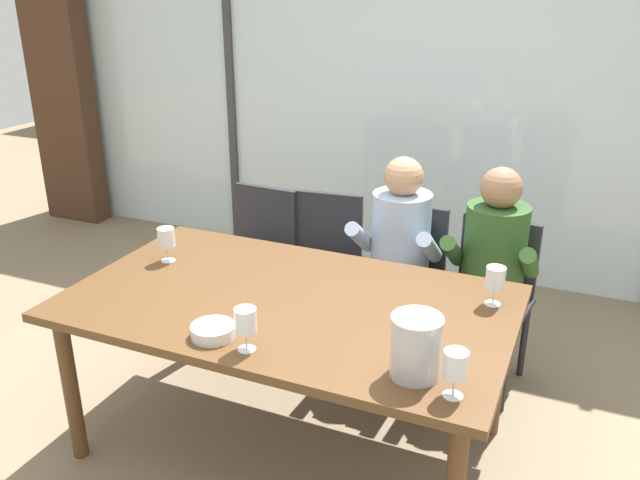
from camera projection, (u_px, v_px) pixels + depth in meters
ground at (362, 344)px, 4.01m from camera, size 14.00×14.00×0.00m
window_glass_panel at (429, 97)px, 4.62m from camera, size 7.14×0.03×2.60m
window_mullion_left at (231, 84)px, 5.20m from camera, size 0.06×0.06×2.60m
hillside_vineyard at (509, 93)px, 8.30m from camera, size 13.14×2.40×1.45m
curtain_heavy_drape at (60, 75)px, 5.66m from camera, size 0.56×0.20×2.60m
dining_table at (289, 314)px, 2.90m from camera, size 1.94×1.14×0.77m
chair_near_curtain at (258, 249)px, 4.04m from camera, size 0.46×0.46×0.90m
chair_left_of_center at (323, 257)px, 3.92m from camera, size 0.49×0.49×0.90m
chair_center at (404, 272)px, 3.72m from camera, size 0.45×0.45×0.90m
chair_right_of_center at (490, 290)px, 3.51m from camera, size 0.49×0.49×0.90m
person_pale_blue_shirt at (396, 254)px, 3.53m from camera, size 0.46×0.61×1.22m
person_olive_shirt at (490, 269)px, 3.34m from camera, size 0.46×0.61×1.22m
ice_bucket_primary at (416, 345)px, 2.28m from camera, size 0.19×0.19×0.23m
tasting_bowl at (213, 331)px, 2.56m from camera, size 0.17×0.17×0.05m
wine_glass_by_left_taster at (455, 366)px, 2.16m from camera, size 0.08×0.08×0.17m
wine_glass_near_bucket at (166, 239)px, 3.21m from camera, size 0.08×0.08×0.17m
wine_glass_center_pour at (246, 322)px, 2.44m from camera, size 0.08×0.08×0.17m
wine_glass_by_right_taster at (495, 279)px, 2.78m from camera, size 0.08×0.08×0.17m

